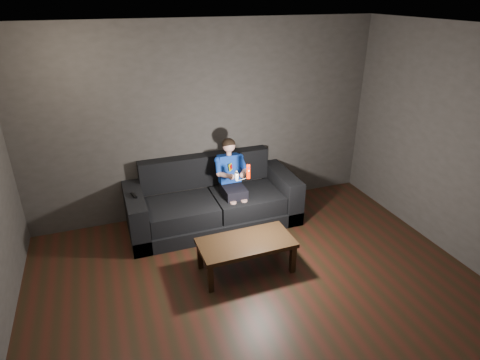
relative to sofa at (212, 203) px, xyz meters
name	(u,v)px	position (x,y,z in m)	size (l,w,h in m)	color
floor	(278,321)	(0.08, -2.07, -0.29)	(5.00, 5.00, 0.00)	black
back_wall	(207,122)	(0.08, 0.43, 1.06)	(5.00, 0.04, 2.70)	#383430
ceiling	(294,37)	(0.08, -2.07, 2.41)	(5.00, 5.00, 0.02)	silver
sofa	(212,203)	(0.00, 0.00, 0.00)	(2.33, 1.01, 0.90)	black
child	(232,174)	(0.27, -0.07, 0.44)	(0.44, 0.54, 1.07)	black
wii_remote_red	(248,171)	(0.35, -0.48, 0.64)	(0.06, 0.08, 0.19)	red
nunchuk_white	(236,176)	(0.19, -0.48, 0.60)	(0.08, 0.10, 0.15)	silver
wii_remote_black	(134,195)	(-1.05, -0.09, 0.36)	(0.07, 0.15, 0.03)	black
coffee_table	(246,245)	(0.06, -1.18, 0.05)	(1.10, 0.56, 0.40)	black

